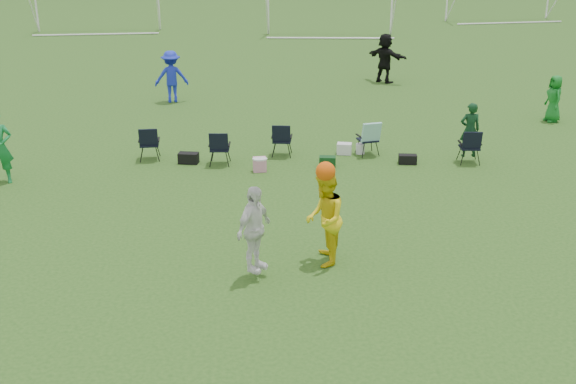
{
  "coord_description": "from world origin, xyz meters",
  "views": [
    {
      "loc": [
        -0.23,
        -11.54,
        6.41
      ],
      "look_at": [
        0.32,
        2.08,
        1.25
      ],
      "focal_mm": 45.0,
      "sensor_mm": 36.0,
      "label": 1
    }
  ],
  "objects_px": {
    "fielder_blue": "(171,77)",
    "center_contest": "(301,221)",
    "goal_mid": "(330,1)",
    "fielder_black": "(385,58)",
    "fielder_green_far": "(554,99)"
  },
  "relations": [
    {
      "from": "fielder_black",
      "to": "center_contest",
      "type": "relative_size",
      "value": 0.85
    },
    {
      "from": "center_contest",
      "to": "fielder_black",
      "type": "bearing_deg",
      "value": 75.34
    },
    {
      "from": "goal_mid",
      "to": "fielder_green_far",
      "type": "bearing_deg",
      "value": -70.35
    },
    {
      "from": "center_contest",
      "to": "goal_mid",
      "type": "relative_size",
      "value": 0.32
    },
    {
      "from": "fielder_blue",
      "to": "fielder_black",
      "type": "relative_size",
      "value": 0.94
    },
    {
      "from": "fielder_green_far",
      "to": "goal_mid",
      "type": "height_order",
      "value": "goal_mid"
    },
    {
      "from": "fielder_blue",
      "to": "fielder_black",
      "type": "height_order",
      "value": "fielder_black"
    },
    {
      "from": "fielder_blue",
      "to": "fielder_green_far",
      "type": "bearing_deg",
      "value": 156.51
    },
    {
      "from": "fielder_green_far",
      "to": "fielder_black",
      "type": "height_order",
      "value": "fielder_black"
    },
    {
      "from": "center_contest",
      "to": "fielder_blue",
      "type": "bearing_deg",
      "value": 106.06
    },
    {
      "from": "fielder_blue",
      "to": "center_contest",
      "type": "bearing_deg",
      "value": 96.79
    },
    {
      "from": "fielder_black",
      "to": "center_contest",
      "type": "height_order",
      "value": "center_contest"
    },
    {
      "from": "fielder_black",
      "to": "goal_mid",
      "type": "relative_size",
      "value": 0.27
    },
    {
      "from": "fielder_blue",
      "to": "center_contest",
      "type": "relative_size",
      "value": 0.79
    },
    {
      "from": "fielder_blue",
      "to": "goal_mid",
      "type": "bearing_deg",
      "value": -123.21
    }
  ]
}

